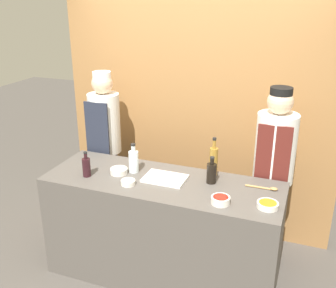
% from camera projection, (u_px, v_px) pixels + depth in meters
% --- Properties ---
extents(ground_plane, '(14.00, 14.00, 0.00)m').
position_uv_depth(ground_plane, '(163.00, 274.00, 3.63)').
color(ground_plane, '#4C4742').
extents(cabinet_wall, '(2.84, 0.18, 2.40)m').
position_uv_depth(cabinet_wall, '(198.00, 119.00, 4.08)').
color(cabinet_wall, olive).
rests_on(cabinet_wall, ground_plane).
extents(counter, '(2.01, 0.70, 0.95)m').
position_uv_depth(counter, '(162.00, 229.00, 3.45)').
color(counter, '#514C47').
rests_on(counter, ground_plane).
extents(sauce_bowl_orange, '(0.16, 0.16, 0.04)m').
position_uv_depth(sauce_bowl_orange, '(268.00, 205.00, 2.87)').
color(sauce_bowl_orange, silver).
rests_on(sauce_bowl_orange, counter).
extents(sauce_bowl_red, '(0.14, 0.14, 0.06)m').
position_uv_depth(sauce_bowl_red, '(221.00, 200.00, 2.92)').
color(sauce_bowl_red, silver).
rests_on(sauce_bowl_red, counter).
extents(sauce_bowl_brown, '(0.12, 0.12, 0.04)m').
position_uv_depth(sauce_bowl_brown, '(128.00, 182.00, 3.21)').
color(sauce_bowl_brown, silver).
rests_on(sauce_bowl_brown, counter).
extents(sauce_bowl_purple, '(0.15, 0.15, 0.05)m').
position_uv_depth(sauce_bowl_purple, '(119.00, 171.00, 3.40)').
color(sauce_bowl_purple, silver).
rests_on(sauce_bowl_purple, counter).
extents(cutting_board, '(0.35, 0.25, 0.02)m').
position_uv_depth(cutting_board, '(165.00, 178.00, 3.30)').
color(cutting_board, white).
rests_on(cutting_board, counter).
extents(bottle_soy, '(0.08, 0.08, 0.23)m').
position_uv_depth(bottle_soy, '(212.00, 173.00, 3.22)').
color(bottle_soy, black).
rests_on(bottle_soy, counter).
extents(bottle_wine, '(0.07, 0.07, 0.22)m').
position_uv_depth(bottle_wine, '(86.00, 167.00, 3.34)').
color(bottle_wine, black).
rests_on(bottle_wine, counter).
extents(bottle_vinegar, '(0.07, 0.07, 0.34)m').
position_uv_depth(bottle_vinegar, '(214.00, 160.00, 3.35)').
color(bottle_vinegar, olive).
rests_on(bottle_vinegar, counter).
extents(bottle_clear, '(0.09, 0.09, 0.26)m').
position_uv_depth(bottle_clear, '(134.00, 161.00, 3.41)').
color(bottle_clear, silver).
rests_on(bottle_clear, counter).
extents(wooden_spoon, '(0.26, 0.04, 0.03)m').
position_uv_depth(wooden_spoon, '(266.00, 188.00, 3.14)').
color(wooden_spoon, '#B2844C').
rests_on(wooden_spoon, counter).
extents(chef_left, '(0.32, 0.32, 1.71)m').
position_uv_depth(chef_left, '(106.00, 146.00, 4.04)').
color(chef_left, '#28282D').
rests_on(chef_left, ground_plane).
extents(chef_right, '(0.35, 0.35, 1.70)m').
position_uv_depth(chef_right, '(273.00, 173.00, 3.49)').
color(chef_right, '#28282D').
rests_on(chef_right, ground_plane).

